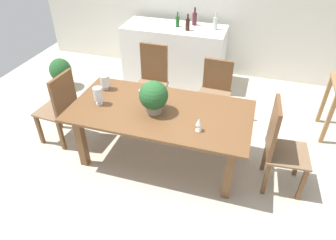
# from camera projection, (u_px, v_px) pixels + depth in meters

# --- Properties ---
(ground_plane) EXTENTS (7.04, 7.04, 0.00)m
(ground_plane) POSITION_uv_depth(u_px,v_px,m) (162.00, 155.00, 3.95)
(ground_plane) COLOR #BCB29E
(back_wall) EXTENTS (6.40, 0.10, 2.60)m
(back_wall) POSITION_uv_depth(u_px,v_px,m) (209.00, 0.00, 5.20)
(back_wall) COLOR silver
(back_wall) RESTS_ON ground
(dining_table) EXTENTS (2.07, 1.04, 0.74)m
(dining_table) POSITION_uv_depth(u_px,v_px,m) (160.00, 118.00, 3.54)
(dining_table) COLOR brown
(dining_table) RESTS_ON ground
(chair_foot_end) EXTENTS (0.48, 0.48, 1.06)m
(chair_foot_end) POSITION_uv_depth(u_px,v_px,m) (279.00, 143.00, 3.24)
(chair_foot_end) COLOR brown
(chair_foot_end) RESTS_ON ground
(chair_far_right) EXTENTS (0.46, 0.47, 0.92)m
(chair_far_right) POSITION_uv_depth(u_px,v_px,m) (215.00, 90.00, 4.28)
(chair_far_right) COLOR brown
(chair_far_right) RESTS_ON ground
(chair_far_left) EXTENTS (0.44, 0.42, 1.04)m
(chair_far_left) POSITION_uv_depth(u_px,v_px,m) (152.00, 77.00, 4.48)
(chair_far_left) COLOR brown
(chair_far_left) RESTS_ON ground
(chair_head_end) EXTENTS (0.46, 0.48, 1.00)m
(chair_head_end) POSITION_uv_depth(u_px,v_px,m) (60.00, 105.00, 3.90)
(chair_head_end) COLOR brown
(chair_head_end) RESTS_ON ground
(flower_centerpiece) EXTENTS (0.33, 0.32, 0.37)m
(flower_centerpiece) POSITION_uv_depth(u_px,v_px,m) (154.00, 96.00, 3.33)
(flower_centerpiece) COLOR gray
(flower_centerpiece) RESTS_ON dining_table
(crystal_vase_left) EXTENTS (0.12, 0.12, 0.19)m
(crystal_vase_left) POSITION_uv_depth(u_px,v_px,m) (105.00, 81.00, 3.79)
(crystal_vase_left) COLOR silver
(crystal_vase_left) RESTS_ON dining_table
(crystal_vase_center_near) EXTENTS (0.10, 0.10, 0.22)m
(crystal_vase_center_near) POSITION_uv_depth(u_px,v_px,m) (98.00, 94.00, 3.50)
(crystal_vase_center_near) COLOR silver
(crystal_vase_center_near) RESTS_ON dining_table
(wine_glass) EXTENTS (0.06, 0.06, 0.15)m
(wine_glass) POSITION_uv_depth(u_px,v_px,m) (199.00, 122.00, 3.10)
(wine_glass) COLOR silver
(wine_glass) RESTS_ON dining_table
(kitchen_counter) EXTENTS (1.72, 0.70, 0.97)m
(kitchen_counter) POSITION_uv_depth(u_px,v_px,m) (174.00, 54.00, 5.35)
(kitchen_counter) COLOR silver
(kitchen_counter) RESTS_ON ground
(wine_bottle_tall) EXTENTS (0.08, 0.08, 0.29)m
(wine_bottle_tall) POSITION_uv_depth(u_px,v_px,m) (195.00, 18.00, 5.07)
(wine_bottle_tall) COLOR #511E28
(wine_bottle_tall) RESTS_ON kitchen_counter
(wine_bottle_clear) EXTENTS (0.07, 0.07, 0.26)m
(wine_bottle_clear) POSITION_uv_depth(u_px,v_px,m) (188.00, 24.00, 4.87)
(wine_bottle_clear) COLOR black
(wine_bottle_clear) RESTS_ON kitchen_counter
(wine_bottle_dark) EXTENTS (0.06, 0.06, 0.24)m
(wine_bottle_dark) POSITION_uv_depth(u_px,v_px,m) (178.00, 21.00, 5.02)
(wine_bottle_dark) COLOR #194C1E
(wine_bottle_dark) RESTS_ON kitchen_counter
(wine_bottle_amber) EXTENTS (0.07, 0.07, 0.28)m
(wine_bottle_amber) POSITION_uv_depth(u_px,v_px,m) (215.00, 23.00, 4.90)
(wine_bottle_amber) COLOR #B2BFB7
(wine_bottle_amber) RESTS_ON kitchen_counter
(potted_plant_floor) EXTENTS (0.37, 0.37, 0.53)m
(potted_plant_floor) POSITION_uv_depth(u_px,v_px,m) (61.00, 73.00, 5.24)
(potted_plant_floor) COLOR brown
(potted_plant_floor) RESTS_ON ground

